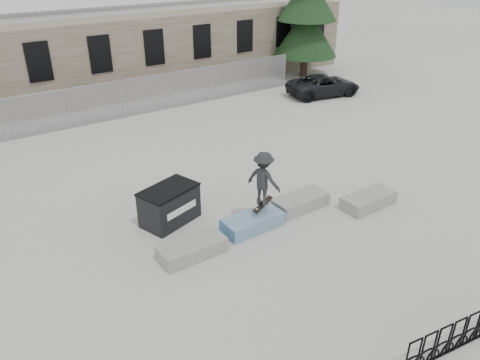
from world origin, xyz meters
name	(u,v)px	position (x,y,z in m)	size (l,w,h in m)	color
ground	(268,221)	(0.00, 0.00, 0.00)	(120.00, 120.00, 0.00)	#B6B6B1
stone_wall	(94,62)	(0.00, 16.24, 2.26)	(36.00, 2.58, 4.50)	#6A5F4E
chainlink_fence	(122,99)	(0.00, 12.50, 1.04)	(22.06, 0.06, 2.02)	gray
planter_far_left	(192,248)	(-3.05, -0.25, 0.25)	(2.00, 0.90, 0.46)	#959592
planter_center_left	(253,222)	(-0.71, -0.08, 0.25)	(2.00, 0.90, 0.46)	teal
planter_center_right	(300,201)	(1.43, 0.05, 0.25)	(2.00, 0.90, 0.46)	#959592
planter_offset	(369,200)	(3.48, -1.23, 0.25)	(2.00, 0.90, 0.46)	#959592
dumpster	(169,205)	(-2.71, 1.83, 0.62)	(2.14, 1.66, 1.24)	black
bike_rack	(465,332)	(0.30, -6.84, 0.44)	(4.01, 0.61, 0.90)	black
spruce_tree	(308,2)	(13.74, 13.73, 4.84)	(4.28, 4.28, 11.50)	#38281E
suv	(324,85)	(11.54, 9.48, 0.63)	(2.08, 4.51, 1.25)	black
skateboarder	(263,179)	(-0.33, -0.10, 1.70)	(1.04, 1.32, 2.00)	#242426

